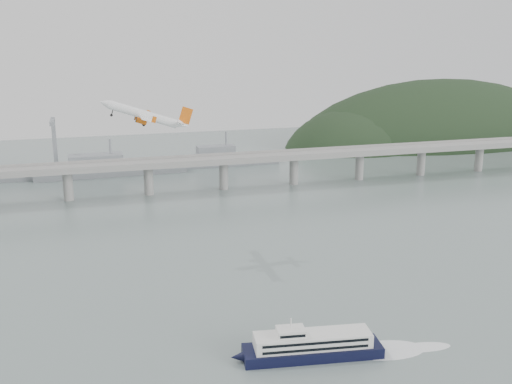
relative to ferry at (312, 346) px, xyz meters
name	(u,v)px	position (x,y,z in m)	size (l,w,h in m)	color
ground	(300,328)	(2.94, 19.53, -3.80)	(900.00, 900.00, 0.00)	slate
bridge	(192,165)	(1.79, 219.53, 13.85)	(800.00, 22.00, 23.90)	gray
headland	(450,158)	(288.12, 351.28, -23.14)	(365.00, 155.00, 156.00)	black
ferry	(312,346)	(0.00, 0.00, 0.00)	(74.07, 20.00, 14.00)	black
airliner	(146,115)	(-38.58, 107.33, 62.24)	(41.83, 37.76, 16.14)	white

